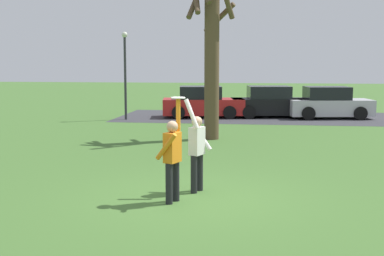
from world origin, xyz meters
TOP-DOWN VIEW (x-y plane):
  - ground_plane at (0.00, 0.00)m, footprint 120.00×120.00m
  - person_catcher at (-0.35, -0.39)m, footprint 0.49×0.59m
  - person_defender at (0.03, 0.52)m, footprint 0.58×0.65m
  - frisbee_disc at (-0.26, -0.18)m, footprint 0.29×0.29m
  - parked_car_red at (-1.57, 15.67)m, footprint 4.32×2.49m
  - parked_car_black at (1.90, 16.27)m, footprint 4.32×2.49m
  - parked_car_silver at (4.78, 16.07)m, footprint 4.32×2.49m
  - parking_strip at (1.90, 16.06)m, footprint 15.54×6.40m
  - bare_tree_tall at (-0.42, 8.25)m, footprint 1.73×1.69m
  - lamppost_by_lot at (-5.18, 14.06)m, footprint 0.28×0.28m

SIDE VIEW (x-z plane):
  - ground_plane at x=0.00m, z-range 0.00..0.00m
  - parking_strip at x=1.90m, z-range 0.00..0.01m
  - parked_car_red at x=-1.57m, z-range -0.07..1.52m
  - parked_car_black at x=1.90m, z-range -0.07..1.52m
  - parked_car_silver at x=4.78m, z-range -0.07..1.52m
  - person_defender at x=0.03m, z-range -0.04..2.00m
  - person_catcher at x=-0.35m, z-range -0.06..2.02m
  - frisbee_disc at x=-0.26m, z-range 2.08..2.10m
  - lamppost_by_lot at x=-5.18m, z-range 0.46..4.72m
  - bare_tree_tall at x=-0.42m, z-range 0.06..6.12m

